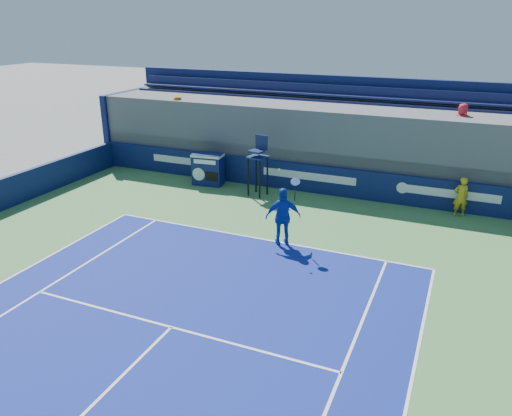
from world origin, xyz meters
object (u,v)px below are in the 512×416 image
at_px(match_clock, 208,168).
at_px(tennis_player, 283,217).
at_px(ball_person, 461,197).
at_px(umpire_chair, 258,159).

height_order(match_clock, tennis_player, tennis_player).
distance_m(ball_person, tennis_player, 7.07).
bearing_deg(ball_person, umpire_chair, -12.87).
bearing_deg(match_clock, umpire_chair, -9.10).
bearing_deg(ball_person, match_clock, -16.55).
xyz_separation_m(ball_person, match_clock, (-10.27, -0.37, -0.02)).
height_order(match_clock, umpire_chair, umpire_chair).
relative_size(umpire_chair, tennis_player, 0.96).
relative_size(ball_person, tennis_player, 0.58).
height_order(umpire_chair, tennis_player, tennis_player).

